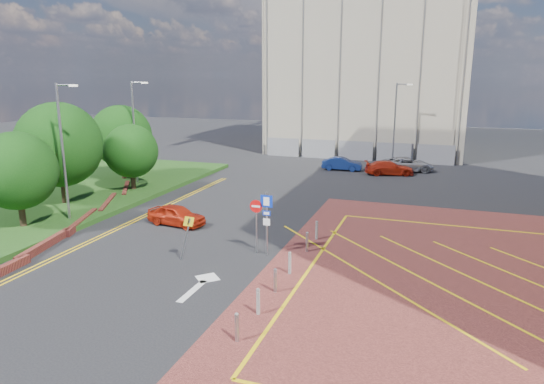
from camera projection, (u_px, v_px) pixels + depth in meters
The scene contains 19 objects.
ground at pixel (250, 260), 23.44m from camera, with size 140.00×140.00×0.00m, color black.
grass_bed at pixel (47, 198), 34.64m from camera, with size 14.00×32.00×0.30m, color #1F4114.
retaining_wall at pixel (79, 221), 28.98m from camera, with size 6.06×20.33×0.40m.
tree_a at pixel (17, 171), 27.07m from camera, with size 4.40×4.40×5.41m.
tree_b at pixel (59, 145), 31.96m from camera, with size 5.60×5.60×6.74m.
tree_c at pixel (131, 151), 36.17m from camera, with size 4.00×4.00×4.90m.
tree_d at pixel (121, 136), 39.72m from camera, with size 5.00×5.00×6.08m.
lamp_left_near at pixel (63, 147), 28.13m from camera, with size 1.53×0.16×8.00m.
lamp_left_far at pixel (135, 128), 37.95m from camera, with size 1.53×0.16×8.00m.
lamp_back at pixel (396, 121), 46.83m from camera, with size 1.53×0.16×8.00m.
sign_cluster at pixel (263, 217), 23.79m from camera, with size 1.17×0.12×3.20m.
warning_sign at pixel (187, 233), 23.01m from camera, with size 0.76×0.42×2.25m.
bollard_row at pixel (285, 270), 21.06m from camera, with size 0.14×11.14×0.90m.
construction_building at pixel (373, 55), 57.59m from camera, with size 21.20×19.20×22.00m, color #A79A88.
construction_fence at pixel (365, 151), 50.44m from camera, with size 21.60×0.06×2.00m, color gray.
car_red_left at pixel (177, 215), 28.81m from camera, with size 1.45×3.60×1.23m, color red.
car_blue_back at pixel (342, 164), 45.49m from camera, with size 1.29×3.69×1.21m, color navy.
car_red_back at pixel (389, 168), 43.37m from camera, with size 1.75×4.31×1.25m, color #A8200E.
car_silver_back at pixel (407, 164), 44.88m from camera, with size 2.21×4.80×1.33m, color #9D9EA4.
Camera 1 is at (8.20, -20.45, 8.72)m, focal length 32.00 mm.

